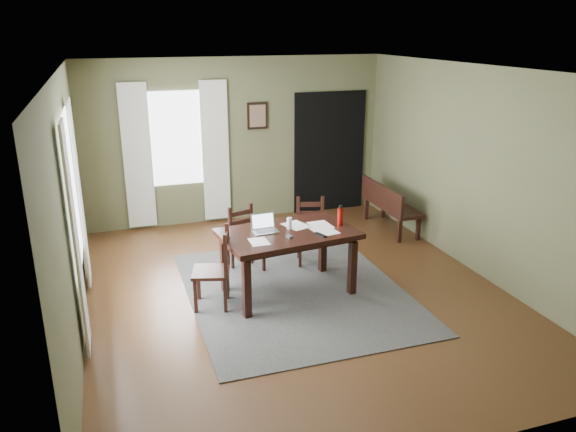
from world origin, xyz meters
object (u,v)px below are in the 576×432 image
object	(u,v)px
dining_table	(288,239)
water_bottle	(340,216)
chair_end	(215,269)
chair_back_right	(311,232)
laptop	(264,227)
chair_back_left	(246,240)
bench	(388,203)

from	to	relation	value
dining_table	water_bottle	size ratio (longest dim) A/B	6.69
dining_table	chair_end	distance (m)	0.95
dining_table	chair_back_right	xyz separation A→B (m)	(0.61, 0.83, -0.27)
chair_end	chair_back_right	bearing A→B (deg)	136.64
chair_back_right	laptop	bearing A→B (deg)	-124.66
chair_back_left	water_bottle	size ratio (longest dim) A/B	3.40
chair_back_right	laptop	distance (m)	1.20
dining_table	bench	xyz separation A→B (m)	(2.25, 1.67, -0.26)
laptop	water_bottle	world-z (taller)	water_bottle
dining_table	water_bottle	bearing A→B (deg)	-6.32
dining_table	chair_back_right	distance (m)	1.06
dining_table	chair_back_left	xyz separation A→B (m)	(-0.32, 0.86, -0.28)
chair_back_right	chair_end	bearing A→B (deg)	-133.37
chair_back_left	bench	size ratio (longest dim) A/B	0.64
water_bottle	chair_back_right	bearing A→B (deg)	95.45
dining_table	bench	size ratio (longest dim) A/B	1.27
chair_back_right	water_bottle	xyz separation A→B (m)	(0.08, -0.82, 0.48)
chair_back_right	dining_table	bearing A→B (deg)	-110.39
chair_end	bench	distance (m)	3.62
dining_table	laptop	world-z (taller)	laptop
bench	water_bottle	world-z (taller)	water_bottle
chair_end	dining_table	bearing A→B (deg)	110.83
chair_end	water_bottle	xyz separation A→B (m)	(1.60, 0.09, 0.45)
dining_table	bench	world-z (taller)	dining_table
chair_back_right	water_bottle	world-z (taller)	water_bottle
chair_end	chair_back_left	bearing A→B (deg)	163.22
dining_table	laptop	distance (m)	0.32
laptop	water_bottle	bearing A→B (deg)	-8.81
chair_back_left	laptop	bearing A→B (deg)	-102.57
chair_end	chair_back_right	size ratio (longest dim) A/B	1.07
dining_table	chair_back_left	world-z (taller)	chair_back_left
chair_end	laptop	world-z (taller)	laptop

